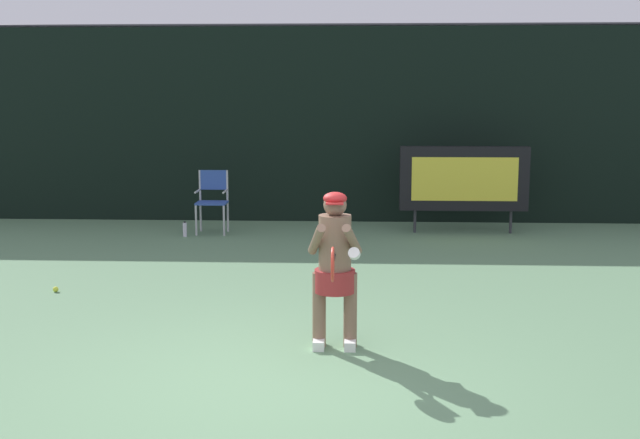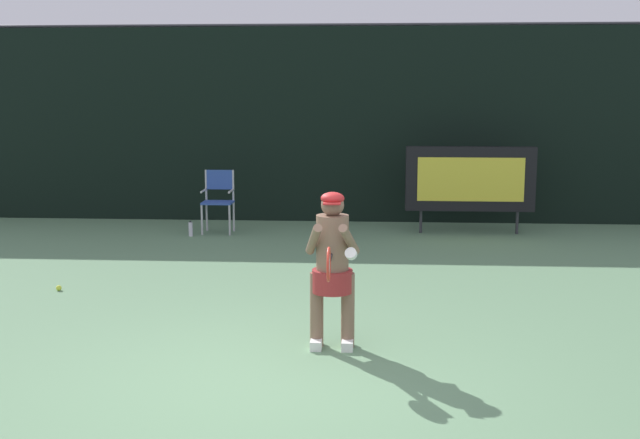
{
  "view_description": "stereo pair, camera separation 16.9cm",
  "coord_description": "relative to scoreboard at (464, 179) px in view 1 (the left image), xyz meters",
  "views": [
    {
      "loc": [
        0.7,
        -6.32,
        2.46
      ],
      "look_at": [
        0.3,
        2.26,
        1.05
      ],
      "focal_mm": 44.51,
      "sensor_mm": 36.0,
      "label": 1
    },
    {
      "loc": [
        0.87,
        -6.31,
        2.46
      ],
      "look_at": [
        0.3,
        2.26,
        1.05
      ],
      "focal_mm": 44.51,
      "sensor_mm": 36.0,
      "label": 2
    }
  ],
  "objects": [
    {
      "name": "tennis_ball_loose",
      "position": [
        -5.53,
        -4.33,
        -0.91
      ],
      "size": [
        0.07,
        0.07,
        0.07
      ],
      "color": "#CCDB3D",
      "rests_on": "ground"
    },
    {
      "name": "backdrop_screen",
      "position": [
        -2.54,
        1.17,
        0.86
      ],
      "size": [
        18.0,
        0.12,
        3.66
      ],
      "color": "black",
      "rests_on": "ground"
    },
    {
      "name": "tennis_player",
      "position": [
        -2.04,
        -6.27,
        -0.12
      ],
      "size": [
        0.53,
        0.6,
        1.51
      ],
      "color": "white",
      "rests_on": "ground"
    },
    {
      "name": "tennis_racket",
      "position": [
        -2.04,
        -6.81,
        -0.01
      ],
      "size": [
        0.03,
        0.6,
        0.31
      ],
      "rotation": [
        0.0,
        0.0,
        0.0
      ],
      "color": "black"
    },
    {
      "name": "ground",
      "position": [
        -2.54,
        -7.51,
        -0.96
      ],
      "size": [
        18.0,
        22.0,
        0.03
      ],
      "color": "#5D845F"
    },
    {
      "name": "water_bottle",
      "position": [
        -4.74,
        -0.58,
        -0.82
      ],
      "size": [
        0.07,
        0.07,
        0.27
      ],
      "color": "silver",
      "rests_on": "ground"
    },
    {
      "name": "umpire_chair",
      "position": [
        -4.33,
        -0.19,
        -0.33
      ],
      "size": [
        0.52,
        0.44,
        1.08
      ],
      "color": "#B7B7BC",
      "rests_on": "ground"
    },
    {
      "name": "scoreboard",
      "position": [
        0.0,
        0.0,
        0.0
      ],
      "size": [
        2.2,
        0.21,
        1.5
      ],
      "color": "black",
      "rests_on": "ground"
    }
  ]
}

